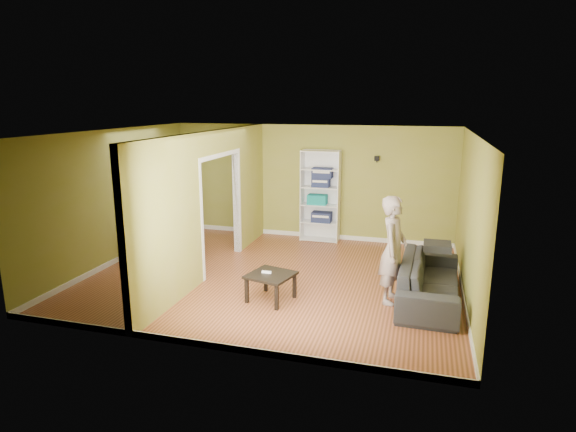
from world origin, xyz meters
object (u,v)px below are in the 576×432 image
Objects in this scene: person at (394,241)px; chair_far at (180,223)px; bookshelf at (321,196)px; chair_near at (154,239)px; dining_table at (167,220)px; sofa at (430,274)px; chair_left at (140,230)px; coffee_table at (271,278)px.

person is 5.03m from chair_far.
chair_near is (-2.78, -2.51, -0.54)m from bookshelf.
bookshelf is at bearing 34.31° from dining_table.
sofa is at bearing 140.68° from chair_far.
chair_near is (0.75, -0.66, 0.04)m from chair_left.
bookshelf reaches higher than chair_left.
sofa is 1.12× the size of bookshelf.
bookshelf is 3.70m from coffee_table.
sofa is 6.03m from chair_left.
coffee_table is (-1.85, -0.48, -0.63)m from person.
person is at bearing -14.76° from dining_table.
dining_table is (-2.81, 1.71, 0.35)m from coffee_table.
chair_far is (-0.01, 0.58, -0.20)m from dining_table.
person reaches higher than chair_far.
chair_far is (-2.81, 2.29, 0.15)m from coffee_table.
person reaches higher than coffee_table.
chair_near reaches higher than chair_left.
dining_table is at bearing 115.33° from chair_near.
chair_left is (-3.50, 1.79, 0.07)m from coffee_table.
chair_far is at bearing -154.54° from bookshelf.
person is at bearing 14.59° from coffee_table.
bookshelf is at bearing -177.09° from chair_far.
sofa is at bearing 75.54° from chair_left.
sofa is 0.84m from person.
person is at bearing 12.48° from chair_near.
person is at bearing 113.21° from sofa.
sofa is at bearing -60.37° from person.
chair_left reaches higher than dining_table.
dining_table is (-5.24, 1.00, 0.29)m from sofa.
person is 3.65m from bookshelf.
chair_left is at bearing 158.96° from chair_near.
chair_left reaches higher than coffee_table.
chair_left is 0.85× the size of chair_far.
sofa is 1.79× the size of dining_table.
chair_left reaches higher than sofa.
dining_table is 0.61m from chair_far.
dining_table is (-4.66, 1.23, -0.28)m from person.
chair_near is at bearing 70.29° from chair_far.
bookshelf is at bearing 89.61° from coffee_table.
bookshelf is 1.60× the size of dining_table.
bookshelf is 3.79m from chair_near.
sofa is 5.34m from dining_table.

